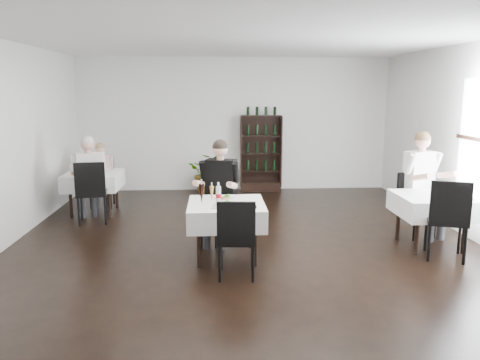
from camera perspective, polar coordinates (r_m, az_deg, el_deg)
The scene contains 23 objects.
room_shell at distance 6.22m, azimuth 1.04°, elevation 3.78°, with size 9.00×9.00×9.00m.
wine_shelf at distance 10.62m, azimuth 2.57°, elevation 3.18°, with size 0.90×0.28×1.75m.
main_table at distance 6.37m, azimuth -1.68°, elevation -4.10°, with size 1.03×1.03×0.77m.
left_table at distance 9.09m, azimuth -17.40°, elevation -0.06°, with size 0.98×0.98×0.77m.
right_table at distance 7.37m, azimuth 22.29°, elevation -2.87°, with size 0.98×0.98×0.77m.
potted_tree at distance 10.52m, azimuth -3.94°, elevation 0.90°, with size 0.81×0.70×0.90m, color #245A1F.
main_chair_far at distance 7.07m, azimuth -1.94°, elevation -2.80°, with size 0.58×0.58×1.05m.
main_chair_near at distance 5.66m, azimuth -0.45°, elevation -6.59°, with size 0.48×0.49×1.00m.
left_chair_far at distance 9.63m, azimuth -16.43°, elevation 0.14°, with size 0.46×0.46×0.96m.
left_chair_near at distance 8.37m, azimuth -17.67°, elevation -0.98°, with size 0.57×0.57×1.09m.
right_chair_far at distance 7.88m, azimuth 20.43°, elevation -2.27°, with size 0.57×0.57×1.00m.
right_chair_near at distance 6.85m, azimuth 24.01°, elevation -3.87°, with size 0.65×0.65×1.11m.
diner_main at distance 6.90m, azimuth -2.57°, elevation -0.51°, with size 0.66×0.70×1.56m.
diner_left_far at distance 9.60m, azimuth -16.57°, elevation 1.22°, with size 0.52×0.55×1.26m.
diner_left_near at distance 8.47m, azimuth -17.99°, elevation 0.92°, with size 0.67×0.71×1.52m.
diner_right_far at distance 7.84m, azimuth 21.50°, elevation 0.48°, with size 0.71×0.76×1.65m.
plate_far at distance 6.52m, azimuth -1.90°, elevation -2.26°, with size 0.29×0.29×0.07m.
plate_near at distance 6.11m, azimuth -2.07°, elevation -3.14°, with size 0.30×0.30×0.08m.
pilsner_dark at distance 6.28m, azimuth -4.71°, elevation -1.68°, with size 0.08×0.08×0.34m.
pilsner_lager at distance 6.39m, azimuth -3.46°, elevation -1.69°, with size 0.06×0.06×0.27m.
coke_bottle at distance 6.32m, azimuth -2.65°, elevation -1.78°, with size 0.07×0.07×0.28m.
napkin_cutlery at distance 6.11m, azimuth 1.13°, elevation -3.25°, with size 0.19×0.21×0.02m.
pepper_mill at distance 7.42m, azimuth 23.08°, elevation -1.24°, with size 0.04×0.04×0.10m, color black.
Camera 1 is at (-0.45, -6.16, 2.27)m, focal length 35.00 mm.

